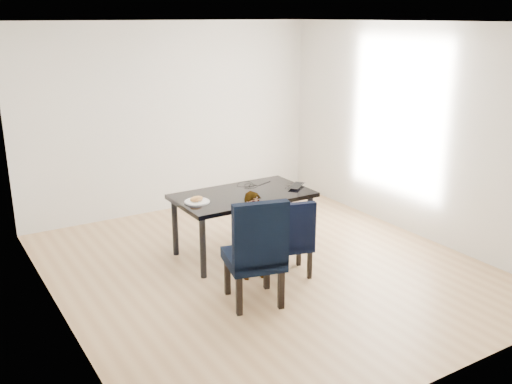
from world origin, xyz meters
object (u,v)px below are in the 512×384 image
plate (197,202)px  dining_table (243,223)px  chair_left (254,250)px  laptop (293,186)px  chair_right (290,236)px  child (254,235)px

plate → dining_table: bearing=1.2°
chair_left → laptop: bearing=55.2°
chair_left → chair_right: size_ratio=1.27×
dining_table → plate: (-0.60, -0.01, 0.38)m
chair_left → child: (0.29, 0.47, -0.07)m
dining_table → child: child is taller
dining_table → chair_left: chair_left is taller
chair_left → plate: size_ratio=3.91×
chair_left → child: bearing=72.5°
chair_left → child: 0.56m
child → laptop: child is taller
chair_left → laptop: 1.61m
chair_left → chair_right: (0.68, 0.34, -0.12)m
plate → laptop: (1.28, -0.06, 0.00)m
chair_left → child: size_ratio=1.14×
chair_right → laptop: bearing=69.5°
chair_right → child: 0.41m
dining_table → chair_left: 1.25m
chair_right → plate: (-0.75, 0.77, 0.32)m
plate → laptop: bearing=-2.8°
dining_table → plate: bearing=-178.8°
plate → laptop: laptop is taller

